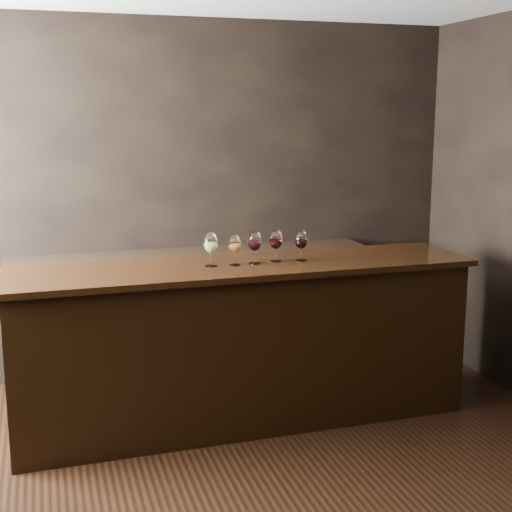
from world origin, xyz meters
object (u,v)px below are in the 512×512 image
object	(u,v)px
glass_amber	(235,245)
glass_red_c	(301,241)
glass_white	(211,244)
glass_red_a	(255,242)
glass_red_b	(276,241)
bar_counter	(243,347)
back_bar_shelf	(193,314)

from	to	relation	value
glass_amber	glass_red_c	world-z (taller)	glass_red_c
glass_white	glass_red_c	bearing A→B (deg)	0.13
glass_red_a	glass_red_c	distance (m)	0.33
glass_red_a	glass_red_b	xyz separation A→B (m)	(0.16, 0.03, -0.00)
glass_amber	glass_red_a	bearing A→B (deg)	4.86
bar_counter	glass_red_b	bearing A→B (deg)	6.48
bar_counter	back_bar_shelf	distance (m)	0.97
bar_counter	glass_amber	size ratio (longest dim) A/B	15.63
glass_amber	glass_red_c	bearing A→B (deg)	1.40
bar_counter	back_bar_shelf	bearing A→B (deg)	97.44
glass_red_c	glass_red_b	bearing A→B (deg)	171.32
back_bar_shelf	glass_amber	world-z (taller)	glass_amber
glass_amber	glass_red_a	distance (m)	0.14
glass_white	glass_red_c	distance (m)	0.62
back_bar_shelf	glass_red_c	size ratio (longest dim) A/B	14.00
glass_white	glass_amber	world-z (taller)	glass_white
glass_white	back_bar_shelf	bearing A→B (deg)	85.51
glass_red_c	bar_counter	bearing A→B (deg)	-179.37
glass_red_c	glass_white	bearing A→B (deg)	-179.87
back_bar_shelf	glass_red_a	xyz separation A→B (m)	(0.22, -0.95, 0.73)
bar_counter	glass_red_b	xyz separation A→B (m)	(0.24, 0.03, 0.71)
bar_counter	back_bar_shelf	size ratio (longest dim) A/B	1.07
glass_amber	glass_red_b	xyz separation A→B (m)	(0.29, 0.04, 0.01)
bar_counter	back_bar_shelf	world-z (taller)	bar_counter
back_bar_shelf	glass_amber	distance (m)	1.20
back_bar_shelf	glass_red_a	size ratio (longest dim) A/B	13.23
glass_white	glass_red_a	distance (m)	0.30
back_bar_shelf	glass_red_c	distance (m)	1.31
bar_counter	glass_red_c	bearing A→B (deg)	-0.14
bar_counter	glass_red_c	distance (m)	0.81
glass_red_b	glass_red_c	size ratio (longest dim) A/B	1.04
glass_white	glass_red_a	size ratio (longest dim) A/B	1.02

